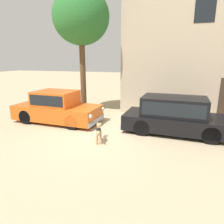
% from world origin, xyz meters
% --- Properties ---
extents(ground_plane, '(80.00, 80.00, 0.00)m').
position_xyz_m(ground_plane, '(0.00, 0.00, 0.00)').
color(ground_plane, tan).
extents(parked_sedan_nearest, '(4.29, 1.86, 1.51)m').
position_xyz_m(parked_sedan_nearest, '(-2.38, 0.89, 0.74)').
color(parked_sedan_nearest, '#D15619').
rests_on(parked_sedan_nearest, ground_plane).
extents(parked_sedan_second, '(4.39, 1.94, 1.49)m').
position_xyz_m(parked_sedan_second, '(3.06, 1.07, 0.78)').
color(parked_sedan_second, black).
rests_on(parked_sedan_second, ground_plane).
extents(stray_dog_spotted, '(0.41, 0.98, 0.66)m').
position_xyz_m(stray_dog_spotted, '(0.44, -0.80, 0.43)').
color(stray_dog_spotted, tan).
rests_on(stray_dog_spotted, ground_plane).
extents(acacia_tree_left, '(2.97, 2.67, 6.49)m').
position_xyz_m(acacia_tree_left, '(-1.91, 2.90, 5.03)').
color(acacia_tree_left, brown).
rests_on(acacia_tree_left, ground_plane).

